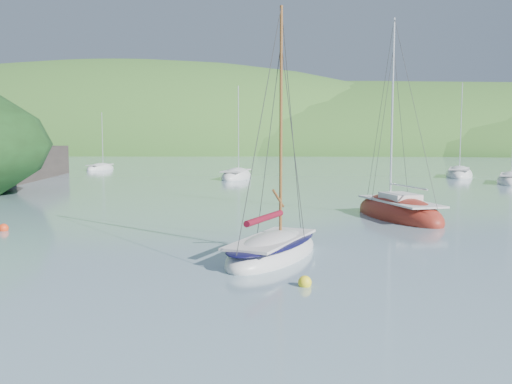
# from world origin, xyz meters

# --- Properties ---
(ground) EXTENTS (700.00, 700.00, 0.00)m
(ground) POSITION_xyz_m (0.00, 0.00, 0.00)
(ground) COLOR #7491A0
(ground) RESTS_ON ground
(shoreline_hills) EXTENTS (690.00, 135.00, 56.00)m
(shoreline_hills) POSITION_xyz_m (-9.66, 172.42, 0.00)
(shoreline_hills) COLOR #2B6125
(shoreline_hills) RESTS_ON ground
(daysailer_white) EXTENTS (4.43, 7.18, 10.38)m
(daysailer_white) POSITION_xyz_m (2.92, 3.63, 0.23)
(daysailer_white) COLOR silver
(daysailer_white) RESTS_ON ground
(sloop_red) EXTENTS (5.63, 8.86, 12.40)m
(sloop_red) POSITION_xyz_m (9.30, 15.01, 0.23)
(sloop_red) COLOR maroon
(sloop_red) RESTS_ON ground
(distant_sloop_a) EXTENTS (3.63, 8.09, 11.18)m
(distant_sloop_a) POSITION_xyz_m (-4.20, 44.47, 0.19)
(distant_sloop_a) COLOR silver
(distant_sloop_a) RESTS_ON ground
(distant_sloop_b) EXTENTS (4.93, 8.78, 11.86)m
(distant_sloop_b) POSITION_xyz_m (21.15, 50.07, 0.20)
(distant_sloop_b) COLOR silver
(distant_sloop_b) RESTS_ON ground
(distant_sloop_c) EXTENTS (3.18, 6.41, 8.75)m
(distant_sloop_c) POSITION_xyz_m (-25.54, 59.09, 0.16)
(distant_sloop_c) COLOR silver
(distant_sloop_c) RESTS_ON ground
(distant_sloop_d) EXTENTS (4.98, 8.05, 10.84)m
(distant_sloop_d) POSITION_xyz_m (24.03, 41.09, 0.18)
(distant_sloop_d) COLOR silver
(distant_sloop_d) RESTS_ON ground
(mooring_buoys) EXTENTS (26.27, 11.68, 0.48)m
(mooring_buoys) POSITION_xyz_m (0.36, 6.10, 0.12)
(mooring_buoys) COLOR yellow
(mooring_buoys) RESTS_ON ground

